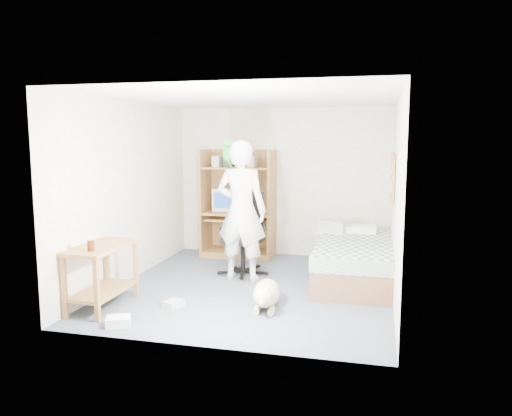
# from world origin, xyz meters

# --- Properties ---
(floor) EXTENTS (4.00, 4.00, 0.00)m
(floor) POSITION_xyz_m (0.00, 0.00, 0.00)
(floor) COLOR #444E5C
(floor) RESTS_ON ground
(wall_back) EXTENTS (3.60, 0.02, 2.50)m
(wall_back) POSITION_xyz_m (0.00, 2.00, 1.25)
(wall_back) COLOR white
(wall_back) RESTS_ON floor
(wall_right) EXTENTS (0.02, 4.00, 2.50)m
(wall_right) POSITION_xyz_m (1.80, 0.00, 1.25)
(wall_right) COLOR white
(wall_right) RESTS_ON floor
(wall_left) EXTENTS (0.02, 4.00, 2.50)m
(wall_left) POSITION_xyz_m (-1.80, 0.00, 1.25)
(wall_left) COLOR white
(wall_left) RESTS_ON floor
(ceiling) EXTENTS (3.60, 4.00, 0.02)m
(ceiling) POSITION_xyz_m (0.00, 0.00, 2.50)
(ceiling) COLOR white
(ceiling) RESTS_ON wall_back
(computer_hutch) EXTENTS (1.20, 0.63, 1.80)m
(computer_hutch) POSITION_xyz_m (-0.70, 1.74, 0.82)
(computer_hutch) COLOR brown
(computer_hutch) RESTS_ON floor
(bed) EXTENTS (1.02, 2.02, 0.66)m
(bed) POSITION_xyz_m (1.30, 0.62, 0.29)
(bed) COLOR brown
(bed) RESTS_ON floor
(side_desk) EXTENTS (0.50, 1.00, 0.75)m
(side_desk) POSITION_xyz_m (-1.55, -1.20, 0.49)
(side_desk) COLOR olive
(side_desk) RESTS_ON floor
(corkboard) EXTENTS (0.04, 0.94, 0.66)m
(corkboard) POSITION_xyz_m (1.77, 0.90, 1.45)
(corkboard) COLOR #A07747
(corkboard) RESTS_ON wall_right
(office_chair) EXTENTS (0.67, 0.67, 1.19)m
(office_chair) POSITION_xyz_m (-0.31, 0.66, 0.42)
(office_chair) COLOR black
(office_chair) RESTS_ON floor
(person) EXTENTS (0.76, 0.54, 1.97)m
(person) POSITION_xyz_m (-0.27, 0.35, 0.99)
(person) COLOR white
(person) RESTS_ON floor
(parrot) EXTENTS (0.14, 0.25, 0.40)m
(parrot) POSITION_xyz_m (-0.47, 0.36, 1.80)
(parrot) COLOR #1B9215
(parrot) RESTS_ON person
(dog) EXTENTS (0.39, 0.99, 0.37)m
(dog) POSITION_xyz_m (0.33, -0.74, 0.16)
(dog) COLOR tan
(dog) RESTS_ON floor
(printer_cart) EXTENTS (0.57, 0.51, 0.56)m
(printer_cart) POSITION_xyz_m (0.94, 1.33, 0.37)
(printer_cart) COLOR silver
(printer_cart) RESTS_ON floor
(printer) EXTENTS (0.50, 0.44, 0.18)m
(printer) POSITION_xyz_m (0.94, 1.33, 0.65)
(printer) COLOR #A3A49F
(printer) RESTS_ON printer_cart
(crt_monitor) EXTENTS (0.44, 0.46, 0.38)m
(crt_monitor) POSITION_xyz_m (-0.90, 1.75, 0.96)
(crt_monitor) COLOR beige
(crt_monitor) RESTS_ON computer_hutch
(keyboard) EXTENTS (0.47, 0.22, 0.03)m
(keyboard) POSITION_xyz_m (-0.66, 1.58, 0.67)
(keyboard) COLOR beige
(keyboard) RESTS_ON computer_hutch
(pencil_cup) EXTENTS (0.08, 0.08, 0.12)m
(pencil_cup) POSITION_xyz_m (-0.32, 1.65, 0.82)
(pencil_cup) COLOR gold
(pencil_cup) RESTS_ON computer_hutch
(drink_glass) EXTENTS (0.08, 0.08, 0.12)m
(drink_glass) POSITION_xyz_m (-1.50, -1.49, 0.81)
(drink_glass) COLOR #40180A
(drink_glass) RESTS_ON side_desk
(floor_box_a) EXTENTS (0.31, 0.28, 0.10)m
(floor_box_a) POSITION_xyz_m (-1.08, -1.70, 0.05)
(floor_box_a) COLOR white
(floor_box_a) RESTS_ON floor
(floor_box_b) EXTENTS (0.25, 0.27, 0.08)m
(floor_box_b) POSITION_xyz_m (-0.74, -1.01, 0.04)
(floor_box_b) COLOR #B2B1AD
(floor_box_b) RESTS_ON floor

